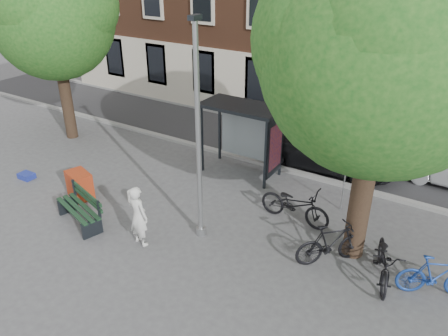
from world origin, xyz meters
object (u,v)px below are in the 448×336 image
painter (138,216)px  bike_a (295,204)px  red_stand (80,185)px  lamppost (199,147)px  bike_b (437,276)px  car_dark (330,149)px  notice_sign (345,174)px  bus_shelter (253,125)px  bike_d (331,243)px  bench (81,210)px  bike_c (384,261)px

painter → bike_a: (3.20, 3.33, -0.32)m
painter → red_stand: bearing=-5.0°
lamppost → painter: lamppost is taller
bike_b → red_stand: bike_b is taller
painter → bike_a: painter is taller
bike_a → car_dark: car_dark is taller
painter → bike_a: 4.63m
car_dark → red_stand: 9.07m
notice_sign → bus_shelter: bearing=151.6°
bus_shelter → notice_sign: bearing=-9.7°
bike_d → red_stand: size_ratio=2.19×
bus_shelter → bike_d: (4.20, -3.31, -1.33)m
red_stand → car_dark: bearing=46.8°
bike_d → car_dark: (-2.01, 5.43, 0.11)m
painter → bike_b: size_ratio=0.98×
bench → bike_d: 7.34m
bench → notice_sign: size_ratio=1.14×
bike_a → notice_sign: 1.86m
bus_shelter → red_stand: 6.19m
painter → bike_a: size_ratio=0.81×
bike_a → car_dark: (-0.42, 4.15, 0.12)m
bike_c → lamppost: bearing=172.8°
bench → bike_d: bike_d is taller
bike_b → bike_d: size_ratio=0.93×
bench → bike_a: bearing=49.8°
painter → bus_shelter: bearing=-87.0°
lamppost → bench: lamppost is taller
painter → bike_c: painter is taller
car_dark → painter: bearing=156.6°
bike_a → bike_c: bike_a is taller
car_dark → bus_shelter: bearing=131.2°
lamppost → bus_shelter: size_ratio=2.14×
painter → bench: 2.25m
lamppost → notice_sign: (3.00, 3.49, -1.51)m
bus_shelter → bench: size_ratio=1.39×
lamppost → notice_sign: lamppost is taller
car_dark → red_stand: size_ratio=5.64×
lamppost → bike_b: size_ratio=3.32×
bike_a → bike_c: 3.18m
lamppost → bike_a: (2.00, 2.08, -2.20)m
bike_d → red_stand: bearing=52.5°
painter → notice_sign: bearing=-122.2°
bike_d → bench: bearing=62.0°
bike_c → car_dark: bearing=104.9°
bike_b → red_stand: bearing=72.3°
bench → bike_a: 6.44m
lamppost → bike_a: size_ratio=2.73×
bus_shelter → car_dark: 3.28m
bench → bike_d: bearing=34.4°
bench → car_dark: size_ratio=0.40×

